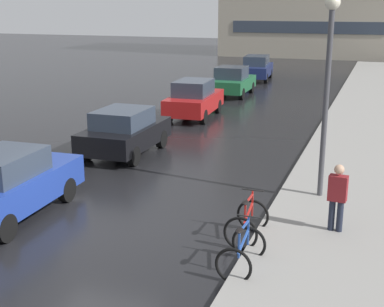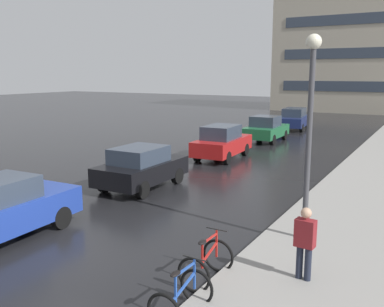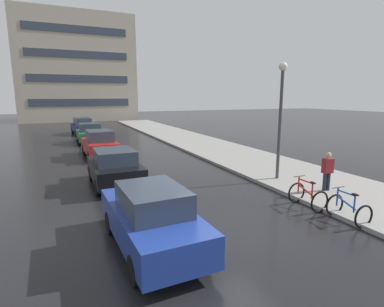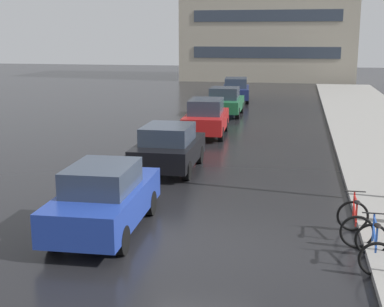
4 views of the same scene
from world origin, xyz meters
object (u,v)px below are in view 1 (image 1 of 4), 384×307
object	(u,v)px
bicycle_nearest	(242,252)
car_green	(232,81)
pedestrian	(337,196)
bicycle_second	(247,222)
car_navy	(257,68)
car_black	(125,131)
car_blue	(9,185)
car_red	(194,99)
streetlamp	(328,73)

from	to	relation	value
bicycle_nearest	car_green	size ratio (longest dim) A/B	0.29
pedestrian	bicycle_second	bearing A→B (deg)	-154.57
car_navy	pedestrian	world-z (taller)	pedestrian
car_black	car_green	distance (m)	13.20
bicycle_nearest	car_blue	bearing A→B (deg)	172.58
bicycle_nearest	bicycle_second	distance (m)	1.45
car_green	pedestrian	bearing A→B (deg)	-67.35
car_green	pedestrian	size ratio (longest dim) A/B	2.34
bicycle_second	car_red	xyz separation A→B (m)	(-5.55, 12.08, 0.44)
car_black	car_red	bearing A→B (deg)	88.76
bicycle_nearest	car_navy	xyz separation A→B (m)	(-5.99, 26.68, 0.44)
streetlamp	bicycle_nearest	bearing A→B (deg)	-101.90
car_black	bicycle_nearest	bearing A→B (deg)	-48.89
car_black	car_red	xyz separation A→B (m)	(0.15, 6.69, 0.04)
car_blue	car_black	size ratio (longest dim) A/B	1.11
bicycle_second	car_black	bearing A→B (deg)	136.58
bicycle_second	car_red	size ratio (longest dim) A/B	0.27
bicycle_second	streetlamp	world-z (taller)	streetlamp
bicycle_nearest	car_red	xyz separation A→B (m)	(-5.80, 13.51, 0.45)
pedestrian	car_red	bearing A→B (deg)	123.23
car_blue	pedestrian	xyz separation A→B (m)	(7.57, 1.50, 0.12)
car_green	streetlamp	distance (m)	17.12
car_black	car_navy	xyz separation A→B (m)	(-0.04, 19.87, 0.03)
bicycle_nearest	pedestrian	world-z (taller)	pedestrian
car_blue	car_green	size ratio (longest dim) A/B	1.09
car_blue	car_red	world-z (taller)	car_red
car_blue	car_navy	world-z (taller)	car_navy
streetlamp	pedestrian	bearing A→B (deg)	-74.93
car_green	car_navy	bearing A→B (deg)	91.23
car_red	car_navy	distance (m)	13.18
car_green	car_navy	distance (m)	6.67
car_green	pedestrian	xyz separation A→B (m)	(7.40, -17.72, 0.14)
car_black	pedestrian	xyz separation A→B (m)	(7.50, -4.53, 0.13)
car_blue	pedestrian	world-z (taller)	pedestrian
car_red	car_green	world-z (taller)	car_red
car_navy	streetlamp	size ratio (longest dim) A/B	0.83
pedestrian	car_blue	bearing A→B (deg)	-168.76
pedestrian	streetlamp	world-z (taller)	streetlamp
bicycle_nearest	car_black	bearing A→B (deg)	131.11
bicycle_second	car_blue	xyz separation A→B (m)	(-5.76, -0.65, 0.41)
bicycle_nearest	car_green	xyz separation A→B (m)	(-5.85, 20.01, 0.40)
car_green	car_navy	world-z (taller)	car_navy
car_red	streetlamp	distance (m)	11.52
bicycle_nearest	bicycle_second	xyz separation A→B (m)	(-0.25, 1.43, 0.01)
car_black	car_blue	bearing A→B (deg)	-90.68
bicycle_nearest	pedestrian	distance (m)	2.82
car_blue	car_black	bearing A→B (deg)	89.32
streetlamp	bicycle_second	bearing A→B (deg)	-111.33
car_navy	car_red	bearing A→B (deg)	-89.17
streetlamp	car_black	bearing A→B (deg)	161.57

